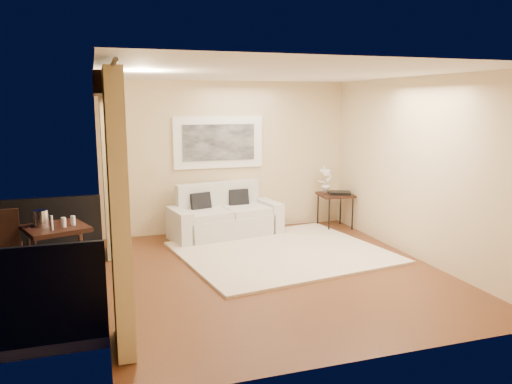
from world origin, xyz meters
name	(u,v)px	position (x,y,z in m)	size (l,w,h in m)	color
floor	(275,272)	(0.00, 0.00, 0.00)	(5.00, 5.00, 0.00)	brown
room_shell	(105,85)	(-2.13, 0.00, 2.52)	(5.00, 6.40, 5.00)	white
balcony	(12,287)	(-3.31, 0.00, 0.18)	(1.81, 2.60, 1.17)	#605B56
curtains	(112,185)	(-2.11, 0.00, 1.34)	(0.16, 4.80, 2.64)	tan
artwork	(219,142)	(-0.18, 2.46, 1.62)	(1.62, 0.07, 0.92)	white
rug	(282,252)	(0.40, 0.78, 0.02)	(3.01, 2.62, 0.04)	beige
sofa	(224,218)	(-0.19, 2.09, 0.33)	(2.03, 1.14, 0.92)	silver
side_table	(335,197)	(1.93, 2.00, 0.59)	(0.66, 0.66, 0.65)	black
tray	(340,193)	(1.99, 1.93, 0.67)	(0.38, 0.28, 0.05)	black
orchid	(326,179)	(1.78, 2.12, 0.90)	(0.27, 0.18, 0.51)	white
bistro_table	(56,233)	(-2.80, 0.25, 0.74)	(0.89, 0.89, 0.82)	black
balcony_chair_far	(2,242)	(-3.46, 0.52, 0.60)	(0.48, 0.49, 1.03)	black
ice_bucket	(41,218)	(-2.97, 0.31, 0.92)	(0.18, 0.18, 0.20)	white
candle	(64,221)	(-2.71, 0.35, 0.85)	(0.06, 0.06, 0.07)	red
vase	(52,223)	(-2.83, 0.06, 0.91)	(0.04, 0.04, 0.18)	silver
glass_a	(64,222)	(-2.70, 0.17, 0.88)	(0.06, 0.06, 0.12)	white
glass_b	(73,221)	(-2.59, 0.23, 0.88)	(0.06, 0.06, 0.12)	silver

